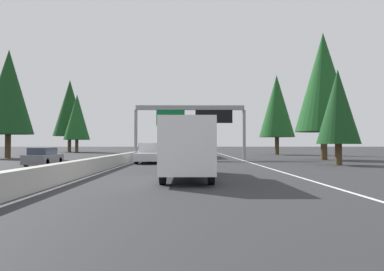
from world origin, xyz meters
TOP-DOWN VIEW (x-y plane):
  - ground_plane at (60.00, 0.00)m, footprint 320.00×320.00m
  - median_barrier at (80.00, 0.30)m, footprint 180.00×0.56m
  - shoulder_stripe_right at (70.00, -11.52)m, footprint 160.00×0.16m
  - shoulder_stripe_median at (70.00, -0.25)m, footprint 160.00×0.16m
  - sign_gantry_overhead at (38.25, -6.04)m, footprint 0.50×12.68m
  - box_truck_far_left at (16.62, -5.53)m, footprint 8.50×2.40m
  - pickup_far_right at (31.74, -1.92)m, footprint 5.60×2.00m
  - bus_far_center at (46.48, -5.63)m, footprint 11.50×2.55m
  - sedan_mid_right at (93.25, -1.76)m, footprint 4.40×1.80m
  - oncoming_near at (27.71, 6.36)m, footprint 4.40×1.80m
  - conifer_right_foreground at (27.75, -18.23)m, footprint 3.55×3.55m
  - conifer_right_near at (37.27, -20.76)m, footprint 6.28×6.28m
  - conifer_right_mid at (56.05, -20.35)m, footprint 5.81×5.81m
  - conifer_left_near at (42.48, 16.83)m, footprint 6.00×6.00m
  - conifer_left_mid at (70.46, 17.10)m, footprint 5.25×5.25m
  - conifer_left_far at (75.96, 20.44)m, footprint 7.02×7.02m

SIDE VIEW (x-z plane):
  - ground_plane at x=60.00m, z-range 0.00..0.00m
  - shoulder_stripe_right at x=70.00m, z-range 0.00..0.01m
  - shoulder_stripe_median at x=70.00m, z-range 0.00..0.01m
  - median_barrier at x=80.00m, z-range 0.00..0.90m
  - sedan_mid_right at x=93.25m, z-range -0.05..1.42m
  - oncoming_near at x=27.71m, z-range -0.05..1.42m
  - pickup_far_right at x=31.74m, z-range -0.02..1.84m
  - box_truck_far_left at x=16.62m, z-range 0.14..3.09m
  - bus_far_center at x=46.48m, z-range 0.17..3.27m
  - conifer_right_foreground at x=27.75m, z-range 0.86..8.92m
  - sign_gantry_overhead at x=38.25m, z-range 1.82..7.97m
  - conifer_left_mid at x=70.46m, z-range 1.29..13.22m
  - conifer_right_mid at x=56.05m, z-range 1.43..14.63m
  - conifer_left_near at x=42.48m, z-range 1.47..15.11m
  - conifer_right_near at x=37.27m, z-range 1.55..15.83m
  - conifer_left_far at x=75.96m, z-range 1.73..17.69m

